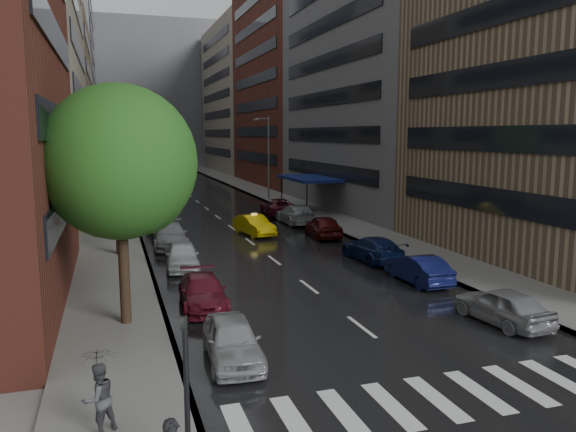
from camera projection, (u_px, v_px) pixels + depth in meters
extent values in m
plane|color=gray|center=(415.00, 368.00, 17.75)|extent=(220.00, 220.00, 0.00)
cube|color=black|center=(192.00, 198.00, 64.90)|extent=(14.00, 140.00, 0.01)
cube|color=gray|center=(111.00, 200.00, 62.20)|extent=(4.00, 140.00, 0.15)
cube|color=gray|center=(267.00, 194.00, 67.58)|extent=(4.00, 140.00, 0.15)
cube|color=silver|center=(241.00, 430.00, 14.04)|extent=(0.55, 2.80, 0.01)
cube|color=silver|center=(294.00, 421.00, 14.46)|extent=(0.55, 2.80, 0.01)
cube|color=silver|center=(344.00, 413.00, 14.88)|extent=(0.55, 2.80, 0.01)
cube|color=silver|center=(391.00, 405.00, 15.30)|extent=(0.55, 2.80, 0.01)
cube|color=silver|center=(436.00, 398.00, 15.71)|extent=(0.55, 2.80, 0.01)
cube|color=silver|center=(479.00, 391.00, 16.13)|extent=(0.55, 2.80, 0.01)
cube|color=silver|center=(519.00, 385.00, 16.55)|extent=(0.55, 2.80, 0.01)
cube|color=silver|center=(557.00, 379.00, 16.97)|extent=(0.55, 2.80, 0.01)
cube|color=gray|center=(23.00, 11.00, 44.73)|extent=(8.00, 28.00, 34.00)
cube|color=#937A5B|center=(58.00, 105.00, 72.01)|extent=(8.00, 28.00, 22.00)
cube|color=slate|center=(70.00, 67.00, 99.14)|extent=(8.00, 32.00, 38.00)
cube|color=slate|center=(365.00, 85.00, 54.43)|extent=(8.00, 28.00, 24.00)
cube|color=maroon|center=(281.00, 58.00, 79.96)|extent=(8.00, 28.00, 36.00)
cube|color=gray|center=(236.00, 99.00, 108.84)|extent=(8.00, 32.00, 28.00)
cube|color=slate|center=(148.00, 95.00, 126.69)|extent=(40.00, 14.00, 32.00)
cylinder|color=#382619|center=(124.00, 262.00, 21.29)|extent=(0.40, 0.40, 5.05)
sphere|color=#1E5116|center=(119.00, 162.00, 20.74)|extent=(5.77, 5.77, 5.77)
cylinder|color=#382619|center=(118.00, 220.00, 33.67)|extent=(0.40, 0.40, 4.45)
sphere|color=#1E5116|center=(116.00, 164.00, 33.18)|extent=(5.08, 5.08, 5.08)
cylinder|color=#382619|center=(116.00, 195.00, 45.89)|extent=(0.40, 0.40, 4.74)
sphere|color=#1E5116|center=(114.00, 151.00, 45.37)|extent=(5.42, 5.42, 5.42)
imported|color=yellow|center=(254.00, 225.00, 40.93)|extent=(2.41, 4.63, 1.45)
imported|color=#949599|center=(232.00, 340.00, 18.20)|extent=(1.95, 4.31, 1.44)
imported|color=maroon|center=(203.00, 292.00, 23.91)|extent=(2.10, 4.69, 1.34)
imported|color=#ABB2B5|center=(182.00, 256.00, 30.65)|extent=(2.13, 4.52, 1.50)
imported|color=slate|center=(170.00, 235.00, 36.66)|extent=(2.43, 5.43, 1.55)
imported|color=black|center=(161.00, 222.00, 42.64)|extent=(2.36, 4.82, 1.35)
imported|color=black|center=(155.00, 211.00, 47.98)|extent=(1.86, 4.61, 1.57)
imported|color=gray|center=(503.00, 306.00, 21.81)|extent=(2.08, 4.40, 1.45)
imported|color=#0E1343|center=(418.00, 269.00, 27.77)|extent=(1.58, 4.37, 1.43)
imported|color=#0F1C49|center=(372.00, 249.00, 32.57)|extent=(2.29, 5.09, 1.45)
imported|color=#4C0F0F|center=(323.00, 226.00, 40.01)|extent=(2.33, 4.83, 1.59)
imported|color=#9BA1A4|center=(296.00, 214.00, 45.85)|extent=(2.31, 5.55, 1.60)
imported|color=#54101F|center=(278.00, 207.00, 50.69)|extent=(2.95, 5.75, 1.55)
imported|color=#414246|center=(99.00, 398.00, 13.53)|extent=(1.07, 1.01, 1.75)
imported|color=black|center=(97.00, 368.00, 13.42)|extent=(0.96, 0.98, 0.88)
cylinder|color=black|center=(187.00, 400.00, 11.90)|extent=(0.12, 0.12, 3.20)
imported|color=black|center=(185.00, 337.00, 11.70)|extent=(0.18, 0.15, 0.90)
cylinder|color=gray|center=(126.00, 169.00, 43.03)|extent=(0.18, 0.18, 9.00)
cube|color=gray|center=(142.00, 114.00, 42.84)|extent=(0.50, 0.22, 0.16)
cylinder|color=gray|center=(269.00, 158.00, 61.84)|extent=(0.18, 0.18, 9.00)
cube|color=gray|center=(256.00, 120.00, 60.81)|extent=(0.50, 0.22, 0.16)
cube|color=navy|center=(309.00, 178.00, 52.99)|extent=(4.00, 8.00, 0.25)
cylinder|color=black|center=(307.00, 199.00, 49.15)|extent=(0.12, 0.12, 3.00)
cylinder|color=black|center=(282.00, 191.00, 56.31)|extent=(0.12, 0.12, 3.00)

